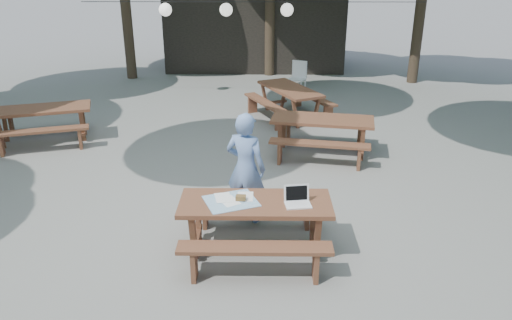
{
  "coord_description": "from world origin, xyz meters",
  "views": [
    {
      "loc": [
        0.74,
        -7.59,
        3.75
      ],
      "look_at": [
        0.67,
        -1.07,
        1.05
      ],
      "focal_mm": 35.0,
      "sensor_mm": 36.0,
      "label": 1
    }
  ],
  "objects_px": {
    "picnic_table_nw": "(43,124)",
    "main_picnic_table": "(255,226)",
    "woman": "(246,168)",
    "plastic_chair": "(297,84)"
  },
  "relations": [
    {
      "from": "picnic_table_nw",
      "to": "woman",
      "type": "xyz_separation_m",
      "value": [
        4.44,
        -3.37,
        0.46
      ]
    },
    {
      "from": "picnic_table_nw",
      "to": "woman",
      "type": "distance_m",
      "value": 5.59
    },
    {
      "from": "main_picnic_table",
      "to": "woman",
      "type": "xyz_separation_m",
      "value": [
        -0.15,
        0.89,
        0.46
      ]
    },
    {
      "from": "picnic_table_nw",
      "to": "main_picnic_table",
      "type": "bearing_deg",
      "value": -59.73
    },
    {
      "from": "woman",
      "to": "picnic_table_nw",
      "type": "bearing_deg",
      "value": -14.14
    },
    {
      "from": "woman",
      "to": "plastic_chair",
      "type": "bearing_deg",
      "value": -76.46
    },
    {
      "from": "main_picnic_table",
      "to": "picnic_table_nw",
      "type": "distance_m",
      "value": 6.27
    },
    {
      "from": "main_picnic_table",
      "to": "woman",
      "type": "height_order",
      "value": "woman"
    },
    {
      "from": "main_picnic_table",
      "to": "plastic_chair",
      "type": "distance_m",
      "value": 8.52
    },
    {
      "from": "woman",
      "to": "plastic_chair",
      "type": "distance_m",
      "value": 7.68
    }
  ]
}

